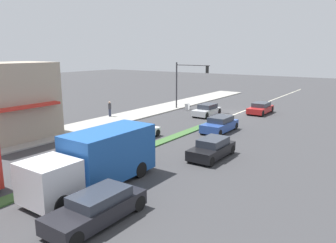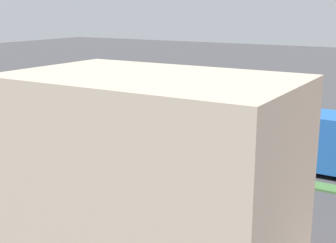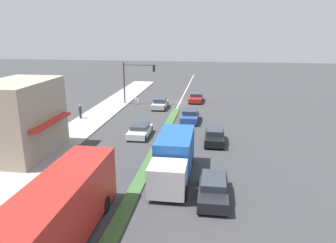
{
  "view_description": "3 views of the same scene",
  "coord_description": "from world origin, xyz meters",
  "px_view_note": "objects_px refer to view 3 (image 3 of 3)",
  "views": [
    {
      "loc": [
        -14.54,
        35.42,
        6.97
      ],
      "look_at": [
        0.67,
        13.43,
        1.26
      ],
      "focal_mm": 35.0,
      "sensor_mm": 36.0,
      "label": 1
    },
    {
      "loc": [
        20.18,
        28.0,
        7.75
      ],
      "look_at": [
        -1.08,
        15.05,
        1.72
      ],
      "focal_mm": 50.0,
      "sensor_mm": 36.0,
      "label": 2
    },
    {
      "loc": [
        -4.84,
        45.2,
        10.06
      ],
      "look_at": [
        -0.53,
        15.27,
        1.52
      ],
      "focal_mm": 35.0,
      "sensor_mm": 36.0,
      "label": 3
    }
  ],
  "objects_px": {
    "hatchback_red": "(196,97)",
    "delivery_truck": "(174,157)",
    "van_white": "(140,131)",
    "coupe_blue": "(190,116)",
    "warning_aframe_sign": "(136,101)",
    "traffic_signal_main": "(134,76)",
    "city_bus": "(53,219)",
    "sedan_dark": "(213,189)",
    "sedan_silver": "(160,104)",
    "suv_black": "(214,136)",
    "pedestrian": "(80,111)"
  },
  "relations": [
    {
      "from": "delivery_truck",
      "to": "suv_black",
      "type": "height_order",
      "value": "delivery_truck"
    },
    {
      "from": "sedan_silver",
      "to": "city_bus",
      "type": "bearing_deg",
      "value": 90.0
    },
    {
      "from": "city_bus",
      "to": "traffic_signal_main",
      "type": "bearing_deg",
      "value": -82.86
    },
    {
      "from": "traffic_signal_main",
      "to": "suv_black",
      "type": "xyz_separation_m",
      "value": [
        -11.12,
        14.83,
        -3.27
      ]
    },
    {
      "from": "sedan_dark",
      "to": "pedestrian",
      "type": "bearing_deg",
      "value": -46.75
    },
    {
      "from": "coupe_blue",
      "to": "warning_aframe_sign",
      "type": "bearing_deg",
      "value": -43.56
    },
    {
      "from": "hatchback_red",
      "to": "delivery_truck",
      "type": "bearing_deg",
      "value": 90.0
    },
    {
      "from": "van_white",
      "to": "coupe_blue",
      "type": "bearing_deg",
      "value": -126.22
    },
    {
      "from": "city_bus",
      "to": "coupe_blue",
      "type": "bearing_deg",
      "value": -100.62
    },
    {
      "from": "city_bus",
      "to": "sedan_silver",
      "type": "xyz_separation_m",
      "value": [
        0.0,
        -29.3,
        -1.11
      ]
    },
    {
      "from": "warning_aframe_sign",
      "to": "city_bus",
      "type": "relative_size",
      "value": 0.08
    },
    {
      "from": "suv_black",
      "to": "van_white",
      "type": "bearing_deg",
      "value": -7.56
    },
    {
      "from": "van_white",
      "to": "hatchback_red",
      "type": "bearing_deg",
      "value": -104.81
    },
    {
      "from": "sedan_dark",
      "to": "van_white",
      "type": "distance_m",
      "value": 13.38
    },
    {
      "from": "sedan_dark",
      "to": "traffic_signal_main",
      "type": "bearing_deg",
      "value": -66.14
    },
    {
      "from": "warning_aframe_sign",
      "to": "sedan_dark",
      "type": "xyz_separation_m",
      "value": [
        -10.84,
        24.93,
        0.22
      ]
    },
    {
      "from": "city_bus",
      "to": "sedan_dark",
      "type": "xyz_separation_m",
      "value": [
        -7.2,
        -6.17,
        -1.11
      ]
    },
    {
      "from": "delivery_truck",
      "to": "sedan_dark",
      "type": "bearing_deg",
      "value": 135.97
    },
    {
      "from": "hatchback_red",
      "to": "sedan_dark",
      "type": "bearing_deg",
      "value": 95.73
    },
    {
      "from": "traffic_signal_main",
      "to": "delivery_truck",
      "type": "bearing_deg",
      "value": 110.35
    },
    {
      "from": "hatchback_red",
      "to": "suv_black",
      "type": "xyz_separation_m",
      "value": [
        -2.8,
        17.59,
        0.02
      ]
    },
    {
      "from": "coupe_blue",
      "to": "van_white",
      "type": "relative_size",
      "value": 1.08
    },
    {
      "from": "city_bus",
      "to": "sedan_dark",
      "type": "height_order",
      "value": "city_bus"
    },
    {
      "from": "traffic_signal_main",
      "to": "delivery_truck",
      "type": "xyz_separation_m",
      "value": [
        -8.32,
        22.44,
        -2.43
      ]
    },
    {
      "from": "sedan_silver",
      "to": "suv_black",
      "type": "bearing_deg",
      "value": 119.35
    },
    {
      "from": "hatchback_red",
      "to": "sedan_silver",
      "type": "bearing_deg",
      "value": 47.41
    },
    {
      "from": "coupe_blue",
      "to": "van_white",
      "type": "xyz_separation_m",
      "value": [
        4.4,
        6.01,
        -0.09
      ]
    },
    {
      "from": "city_bus",
      "to": "suv_black",
      "type": "distance_m",
      "value": 18.03
    },
    {
      "from": "city_bus",
      "to": "sedan_silver",
      "type": "bearing_deg",
      "value": -90.0
    },
    {
      "from": "pedestrian",
      "to": "sedan_silver",
      "type": "xyz_separation_m",
      "value": [
        -8.2,
        -6.76,
        -0.34
      ]
    },
    {
      "from": "pedestrian",
      "to": "delivery_truck",
      "type": "distance_m",
      "value": 18.59
    },
    {
      "from": "traffic_signal_main",
      "to": "city_bus",
      "type": "bearing_deg",
      "value": 97.14
    },
    {
      "from": "traffic_signal_main",
      "to": "delivery_truck",
      "type": "height_order",
      "value": "traffic_signal_main"
    },
    {
      "from": "city_bus",
      "to": "van_white",
      "type": "bearing_deg",
      "value": -90.0
    },
    {
      "from": "hatchback_red",
      "to": "pedestrian",
      "type": "bearing_deg",
      "value": 42.5
    },
    {
      "from": "traffic_signal_main",
      "to": "pedestrian",
      "type": "relative_size",
      "value": 3.44
    },
    {
      "from": "pedestrian",
      "to": "coupe_blue",
      "type": "distance_m",
      "value": 12.64
    },
    {
      "from": "sedan_silver",
      "to": "suv_black",
      "type": "relative_size",
      "value": 0.98
    },
    {
      "from": "sedan_dark",
      "to": "warning_aframe_sign",
      "type": "bearing_deg",
      "value": -66.5
    },
    {
      "from": "pedestrian",
      "to": "warning_aframe_sign",
      "type": "bearing_deg",
      "value": -118.05
    },
    {
      "from": "city_bus",
      "to": "van_white",
      "type": "distance_m",
      "value": 17.49
    },
    {
      "from": "traffic_signal_main",
      "to": "van_white",
      "type": "height_order",
      "value": "traffic_signal_main"
    },
    {
      "from": "traffic_signal_main",
      "to": "van_white",
      "type": "relative_size",
      "value": 1.44
    },
    {
      "from": "delivery_truck",
      "to": "coupe_blue",
      "type": "bearing_deg",
      "value": -90.0
    },
    {
      "from": "traffic_signal_main",
      "to": "coupe_blue",
      "type": "height_order",
      "value": "traffic_signal_main"
    },
    {
      "from": "delivery_truck",
      "to": "city_bus",
      "type": "relative_size",
      "value": 0.68
    },
    {
      "from": "traffic_signal_main",
      "to": "warning_aframe_sign",
      "type": "relative_size",
      "value": 6.69
    },
    {
      "from": "suv_black",
      "to": "coupe_blue",
      "type": "bearing_deg",
      "value": -68.09
    },
    {
      "from": "pedestrian",
      "to": "sedan_dark",
      "type": "bearing_deg",
      "value": 133.25
    },
    {
      "from": "pedestrian",
      "to": "hatchback_red",
      "type": "xyz_separation_m",
      "value": [
        -12.6,
        -11.55,
        -0.36
      ]
    }
  ]
}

